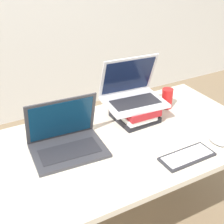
{
  "coord_description": "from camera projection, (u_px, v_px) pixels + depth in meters",
  "views": [
    {
      "loc": [
        -0.68,
        -0.74,
        1.63
      ],
      "look_at": [
        -0.06,
        0.4,
        0.9
      ],
      "focal_mm": 50.0,
      "sensor_mm": 36.0,
      "label": 1
    }
  ],
  "objects": [
    {
      "name": "soda_can",
      "position": [
        167.0,
        98.0,
        1.87
      ],
      "size": [
        0.07,
        0.07,
        0.12
      ],
      "color": "red",
      "rests_on": "desk"
    },
    {
      "name": "book_stack",
      "position": [
        134.0,
        111.0,
        1.76
      ],
      "size": [
        0.22,
        0.28,
        0.1
      ],
      "color": "black",
      "rests_on": "desk"
    },
    {
      "name": "wireless_keyboard",
      "position": [
        187.0,
        157.0,
        1.46
      ],
      "size": [
        0.27,
        0.11,
        0.01
      ],
      "color": "#28282D",
      "rests_on": "desk"
    },
    {
      "name": "mouse",
      "position": [
        217.0,
        140.0,
        1.57
      ],
      "size": [
        0.06,
        0.11,
        0.03
      ],
      "color": "#B2B2B7",
      "rests_on": "desk"
    },
    {
      "name": "desk",
      "position": [
        122.0,
        152.0,
        1.63
      ],
      "size": [
        1.47,
        0.79,
        0.72
      ],
      "color": "beige",
      "rests_on": "ground_plane"
    },
    {
      "name": "laptop_left",
      "position": [
        66.0,
        140.0,
        1.5
      ],
      "size": [
        0.36,
        0.28,
        0.26
      ],
      "color": "#333338",
      "rests_on": "desk"
    },
    {
      "name": "laptop_on_books",
      "position": [
        132.0,
        93.0,
        1.73
      ],
      "size": [
        0.34,
        0.28,
        0.25
      ],
      "color": "silver",
      "rests_on": "book_stack"
    }
  ]
}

